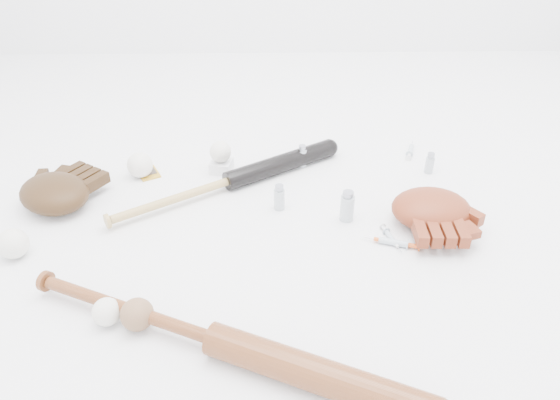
{
  "coord_description": "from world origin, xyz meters",
  "views": [
    {
      "loc": [
        -0.03,
        -1.21,
        0.92
      ],
      "look_at": [
        -0.0,
        0.07,
        0.06
      ],
      "focal_mm": 35.0,
      "sensor_mm": 36.0,
      "label": 1
    }
  ],
  "objects_px": {
    "glove_dark": "(54,193)",
    "pedestal": "(221,166)",
    "bat_dark": "(229,181)",
    "bat_wood": "(215,339)"
  },
  "relations": [
    {
      "from": "glove_dark",
      "to": "pedestal",
      "type": "relative_size",
      "value": 3.91
    },
    {
      "from": "pedestal",
      "to": "bat_dark",
      "type": "bearing_deg",
      "value": -73.71
    },
    {
      "from": "bat_dark",
      "to": "pedestal",
      "type": "height_order",
      "value": "bat_dark"
    },
    {
      "from": "glove_dark",
      "to": "bat_dark",
      "type": "bearing_deg",
      "value": 43.23
    },
    {
      "from": "bat_wood",
      "to": "pedestal",
      "type": "bearing_deg",
      "value": 117.33
    },
    {
      "from": "bat_dark",
      "to": "pedestal",
      "type": "distance_m",
      "value": 0.12
    },
    {
      "from": "bat_dark",
      "to": "bat_wood",
      "type": "relative_size",
      "value": 0.84
    },
    {
      "from": "bat_wood",
      "to": "glove_dark",
      "type": "relative_size",
      "value": 3.77
    },
    {
      "from": "glove_dark",
      "to": "pedestal",
      "type": "bearing_deg",
      "value": 56.14
    },
    {
      "from": "bat_dark",
      "to": "bat_wood",
      "type": "bearing_deg",
      "value": -121.54
    }
  ]
}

